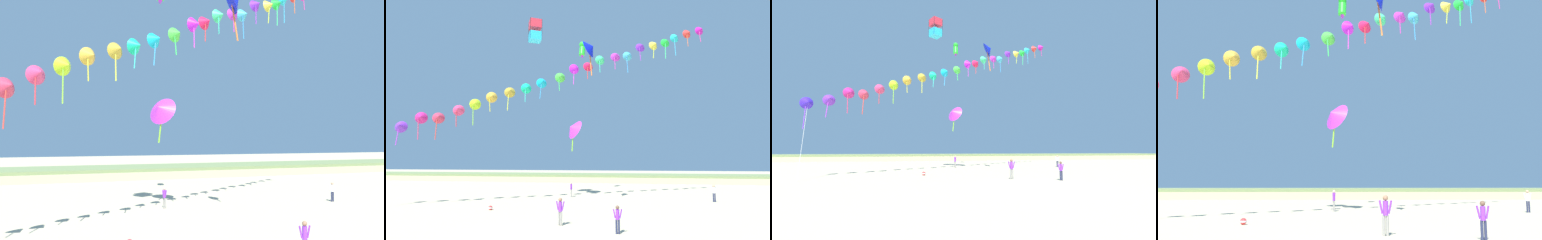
# 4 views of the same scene
# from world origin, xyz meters

# --- Properties ---
(dune_ridge) EXTENTS (120.00, 12.53, 1.46)m
(dune_ridge) POSITION_xyz_m (0.00, 47.54, 0.73)
(dune_ridge) COLOR #BFAE8B
(dune_ridge) RESTS_ON ground
(person_near_left) EXTENTS (0.29, 0.58, 1.69)m
(person_near_left) POSITION_xyz_m (-2.76, 19.29, 0.98)
(person_near_left) COLOR gray
(person_near_left) RESTS_ON ground
(person_near_right) EXTENTS (0.61, 0.23, 1.72)m
(person_near_right) POSITION_xyz_m (12.35, 17.72, 0.99)
(person_near_right) COLOR #282D4C
(person_near_right) RESTS_ON ground
(person_mid_center) EXTENTS (0.61, 0.24, 1.74)m
(person_mid_center) POSITION_xyz_m (-0.32, 4.00, 1.01)
(person_mid_center) COLOR gray
(person_mid_center) RESTS_ON ground
(kite_banner_string) EXTENTS (32.47, 16.99, 21.00)m
(kite_banner_string) POSITION_xyz_m (-2.54, 15.15, 13.49)
(kite_banner_string) COLOR #3D20D1
(large_kite_low_lead) EXTENTS (2.97, 3.05, 4.11)m
(large_kite_low_lead) POSITION_xyz_m (-2.82, 20.35, 8.07)
(large_kite_low_lead) COLOR #D935EC
(large_kite_mid_trail) EXTENTS (1.76, 2.14, 3.89)m
(large_kite_mid_trail) POSITION_xyz_m (0.47, 12.94, 15.26)
(large_kite_mid_trail) COLOR #0C1AD7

